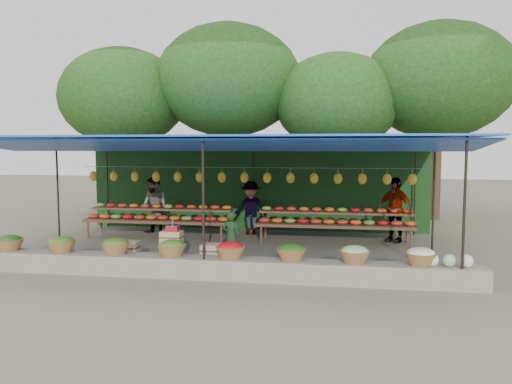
% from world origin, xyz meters
% --- Properties ---
extents(ground, '(60.00, 60.00, 0.00)m').
position_xyz_m(ground, '(0.00, 0.00, 0.00)').
color(ground, '#69634E').
rests_on(ground, ground).
extents(stone_curb, '(10.60, 0.55, 0.40)m').
position_xyz_m(stone_curb, '(0.00, -2.75, 0.20)').
color(stone_curb, '#6A6154').
rests_on(stone_curb, ground).
extents(stall_canopy, '(10.80, 6.60, 2.82)m').
position_xyz_m(stall_canopy, '(0.00, 0.06, 2.68)').
color(stall_canopy, black).
rests_on(stall_canopy, ground).
extents(produce_baskets, '(8.98, 0.58, 0.34)m').
position_xyz_m(produce_baskets, '(-0.10, -2.75, 0.56)').
color(produce_baskets, brown).
rests_on(produce_baskets, stone_curb).
extents(netting_backdrop, '(10.60, 0.06, 2.50)m').
position_xyz_m(netting_backdrop, '(0.00, 3.15, 1.25)').
color(netting_backdrop, '#214B1B').
rests_on(netting_backdrop, ground).
extents(tree_row, '(16.51, 5.50, 7.12)m').
position_xyz_m(tree_row, '(0.50, 6.09, 4.70)').
color(tree_row, '#372714').
rests_on(tree_row, ground).
extents(fruit_table_left, '(4.21, 0.95, 0.93)m').
position_xyz_m(fruit_table_left, '(-2.49, 1.35, 0.61)').
color(fruit_table_left, '#452A1B').
rests_on(fruit_table_left, ground).
extents(fruit_table_right, '(4.21, 0.95, 0.93)m').
position_xyz_m(fruit_table_right, '(2.51, 1.35, 0.61)').
color(fruit_table_right, '#452A1B').
rests_on(fruit_table_right, ground).
extents(crate_counter, '(2.36, 0.35, 0.77)m').
position_xyz_m(crate_counter, '(-1.01, -1.95, 0.31)').
color(crate_counter, tan).
rests_on(crate_counter, ground).
extents(weighing_scale, '(0.29, 0.29, 0.31)m').
position_xyz_m(weighing_scale, '(-0.95, -1.95, 0.84)').
color(weighing_scale, red).
rests_on(weighing_scale, crate_counter).
extents(vendor_seated, '(0.45, 0.33, 1.14)m').
position_xyz_m(vendor_seated, '(0.20, -1.29, 0.57)').
color(vendor_seated, '#19371A').
rests_on(vendor_seated, ground).
extents(customer_left, '(1.02, 0.93, 1.70)m').
position_xyz_m(customer_left, '(-2.78, 1.78, 0.85)').
color(customer_left, slate).
rests_on(customer_left, ground).
extents(customer_mid, '(1.07, 0.67, 1.58)m').
position_xyz_m(customer_mid, '(0.04, 2.20, 0.79)').
color(customer_mid, slate).
rests_on(customer_mid, ground).
extents(customer_right, '(1.10, 0.96, 1.78)m').
position_xyz_m(customer_right, '(4.11, 1.70, 0.89)').
color(customer_right, slate).
rests_on(customer_right, ground).
extents(blue_crate_front, '(0.56, 0.47, 0.29)m').
position_xyz_m(blue_crate_front, '(-3.61, -2.11, 0.15)').
color(blue_crate_front, navy).
rests_on(blue_crate_front, ground).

